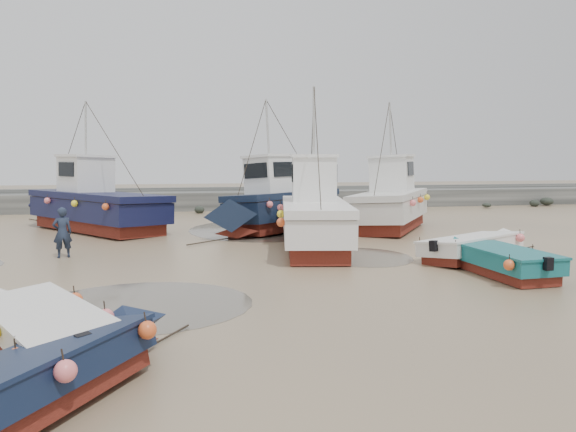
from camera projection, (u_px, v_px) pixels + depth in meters
name	position (u px, v px, depth m)	size (l,w,h in m)	color
ground	(261.00, 277.00, 16.65)	(120.00, 120.00, 0.00)	#99825F
seawall	(212.00, 200.00, 38.03)	(60.00, 4.92, 1.50)	slate
puddle_a	(140.00, 305.00, 13.47)	(5.42, 5.42, 0.01)	#565044
puddle_b	(364.00, 257.00, 19.99)	(3.40, 3.40, 0.01)	#565044
puddle_d	(259.00, 230.00, 27.45)	(6.86, 6.86, 0.01)	#565044
dinghy_0	(40.00, 320.00, 10.35)	(3.63, 5.84, 1.43)	maroon
dinghy_1	(65.00, 360.00, 8.29)	(3.71, 5.32, 1.43)	maroon
dinghy_2	(498.00, 256.00, 16.97)	(2.15, 5.75, 1.43)	maroon
dinghy_3	(478.00, 244.00, 19.49)	(6.08, 3.80, 1.43)	maroon
cabin_boat_0	(90.00, 204.00, 27.22)	(8.13, 9.92, 6.22)	maroon
cabin_boat_1	(314.00, 214.00, 21.75)	(3.92, 10.10, 6.22)	maroon
cabin_boat_2	(277.00, 203.00, 26.62)	(8.00, 7.05, 6.22)	maroon
cabin_boat_3	(393.00, 201.00, 27.75)	(6.44, 8.54, 6.22)	maroon
person	(63.00, 258.00, 19.85)	(0.65, 0.43, 1.79)	#1C2638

